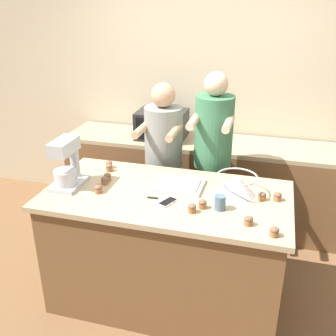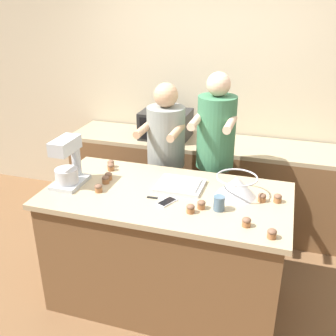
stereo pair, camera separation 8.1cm
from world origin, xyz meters
name	(u,v)px [view 1 (the left image)]	position (x,y,z in m)	size (l,w,h in m)	color
ground_plane	(167,296)	(0.00, 0.00, 0.00)	(16.00, 16.00, 0.00)	brown
back_wall	(208,90)	(0.00, 1.63, 1.35)	(10.00, 0.06, 2.70)	beige
island_counter	(166,248)	(0.00, 0.00, 0.48)	(1.77, 0.91, 0.95)	brown
back_counter	(199,181)	(0.00, 1.28, 0.45)	(2.80, 0.60, 0.91)	brown
person_left	(164,167)	(-0.22, 0.70, 0.84)	(0.35, 0.51, 1.59)	#33384C
person_right	(212,165)	(0.22, 0.70, 0.90)	(0.34, 0.50, 1.71)	brown
stand_mixer	(67,166)	(-0.74, -0.08, 1.11)	(0.20, 0.30, 0.37)	#B2B7BC
mixing_bowl	(236,185)	(0.48, 0.11, 1.03)	(0.29, 0.29, 0.15)	#BCBCC1
baking_tray	(180,184)	(0.07, 0.13, 0.97)	(0.34, 0.28, 0.04)	#BCBCC1
microwave_oven	(162,124)	(-0.41, 1.27, 1.05)	(0.49, 0.40, 0.28)	black
cell_phone	(168,202)	(0.05, -0.13, 0.95)	(0.12, 0.16, 0.01)	silver
drinking_glass	(220,202)	(0.41, -0.13, 1.00)	(0.08, 0.08, 0.10)	slate
knife	(161,199)	(-0.01, -0.10, 0.95)	(0.22, 0.03, 0.01)	#BCBCC1
cupcake_0	(109,164)	(-0.58, 0.31, 0.98)	(0.06, 0.06, 0.06)	#9E6038
cupcake_1	(203,204)	(0.29, -0.14, 0.98)	(0.06, 0.06, 0.06)	#9E6038
cupcake_2	(98,189)	(-0.47, -0.13, 0.98)	(0.06, 0.06, 0.06)	#9E6038
cupcake_3	(274,232)	(0.76, -0.36, 0.98)	(0.06, 0.06, 0.06)	#9E6038
cupcake_4	(107,177)	(-0.49, 0.08, 0.98)	(0.06, 0.06, 0.06)	#9E6038
cupcake_5	(109,168)	(-0.55, 0.25, 0.98)	(0.06, 0.06, 0.06)	#9E6038
cupcake_6	(105,180)	(-0.49, 0.02, 0.98)	(0.06, 0.06, 0.06)	#9E6038
cupcake_7	(192,208)	(0.24, -0.22, 0.98)	(0.06, 0.06, 0.06)	#9E6038
cupcake_8	(262,196)	(0.67, 0.08, 0.98)	(0.06, 0.06, 0.06)	#9E6038
cupcake_9	(278,196)	(0.77, 0.10, 0.98)	(0.06, 0.06, 0.06)	#9E6038
cupcake_10	(248,220)	(0.61, -0.27, 0.98)	(0.06, 0.06, 0.06)	#9E6038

